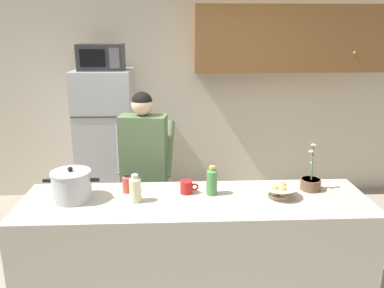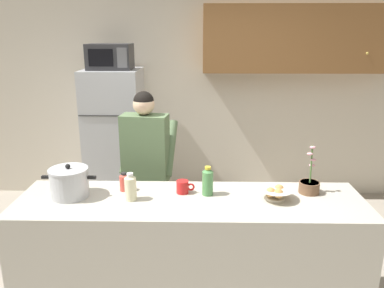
{
  "view_description": "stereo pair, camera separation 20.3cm",
  "coord_description": "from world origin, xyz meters",
  "px_view_note": "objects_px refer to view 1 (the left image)",
  "views": [
    {
      "loc": [
        -0.14,
        -2.52,
        2.08
      ],
      "look_at": [
        0.0,
        0.55,
        1.17
      ],
      "focal_mm": 36.04,
      "sensor_mm": 36.0,
      "label": 1
    },
    {
      "loc": [
        0.06,
        -2.52,
        2.08
      ],
      "look_at": [
        0.0,
        0.55,
        1.17
      ],
      "focal_mm": 36.04,
      "sensor_mm": 36.0,
      "label": 2
    }
  ],
  "objects_px": {
    "bottle_far_corner": "(127,183)",
    "microwave": "(101,57)",
    "bottle_mid_counter": "(135,188)",
    "coffee_mug": "(187,187)",
    "bread_bowl": "(279,191)",
    "refrigerator": "(107,142)",
    "person_near_pot": "(144,159)",
    "cooking_pot": "(72,185)",
    "potted_orchid": "(311,182)",
    "bottle_near_edge": "(212,181)"
  },
  "relations": [
    {
      "from": "coffee_mug",
      "to": "potted_orchid",
      "type": "distance_m",
      "value": 0.93
    },
    {
      "from": "bread_bowl",
      "to": "cooking_pot",
      "type": "bearing_deg",
      "value": 178.94
    },
    {
      "from": "microwave",
      "to": "refrigerator",
      "type": "bearing_deg",
      "value": 90.07
    },
    {
      "from": "bottle_mid_counter",
      "to": "refrigerator",
      "type": "bearing_deg",
      "value": 105.37
    },
    {
      "from": "microwave",
      "to": "bottle_near_edge",
      "type": "relative_size",
      "value": 2.2
    },
    {
      "from": "microwave",
      "to": "cooking_pot",
      "type": "relative_size",
      "value": 1.23
    },
    {
      "from": "refrigerator",
      "to": "bottle_near_edge",
      "type": "xyz_separation_m",
      "value": [
        1.06,
        -1.76,
        0.2
      ]
    },
    {
      "from": "refrigerator",
      "to": "cooking_pot",
      "type": "relative_size",
      "value": 4.24
    },
    {
      "from": "cooking_pot",
      "to": "bottle_near_edge",
      "type": "xyz_separation_m",
      "value": [
        1.0,
        0.05,
        -0.0
      ]
    },
    {
      "from": "cooking_pot",
      "to": "coffee_mug",
      "type": "height_order",
      "value": "cooking_pot"
    },
    {
      "from": "refrigerator",
      "to": "bottle_mid_counter",
      "type": "relative_size",
      "value": 8.22
    },
    {
      "from": "refrigerator",
      "to": "bottle_mid_counter",
      "type": "distance_m",
      "value": 1.94
    },
    {
      "from": "bread_bowl",
      "to": "bottle_near_edge",
      "type": "relative_size",
      "value": 1.16
    },
    {
      "from": "bottle_near_edge",
      "to": "microwave",
      "type": "bearing_deg",
      "value": 121.29
    },
    {
      "from": "bread_bowl",
      "to": "microwave",
      "type": "bearing_deg",
      "value": 130.25
    },
    {
      "from": "bottle_near_edge",
      "to": "potted_orchid",
      "type": "bearing_deg",
      "value": 3.83
    },
    {
      "from": "microwave",
      "to": "bread_bowl",
      "type": "xyz_separation_m",
      "value": [
        1.54,
        -1.82,
        -0.83
      ]
    },
    {
      "from": "bottle_mid_counter",
      "to": "bread_bowl",
      "type": "bearing_deg",
      "value": 1.39
    },
    {
      "from": "person_near_pot",
      "to": "cooking_pot",
      "type": "bearing_deg",
      "value": -123.69
    },
    {
      "from": "cooking_pot",
      "to": "bottle_mid_counter",
      "type": "distance_m",
      "value": 0.45
    },
    {
      "from": "cooking_pot",
      "to": "bottle_near_edge",
      "type": "height_order",
      "value": "cooking_pot"
    },
    {
      "from": "bottle_near_edge",
      "to": "potted_orchid",
      "type": "relative_size",
      "value": 0.6
    },
    {
      "from": "bread_bowl",
      "to": "potted_orchid",
      "type": "bearing_deg",
      "value": 24.87
    },
    {
      "from": "refrigerator",
      "to": "cooking_pot",
      "type": "height_order",
      "value": "refrigerator"
    },
    {
      "from": "refrigerator",
      "to": "bread_bowl",
      "type": "height_order",
      "value": "refrigerator"
    },
    {
      "from": "refrigerator",
      "to": "potted_orchid",
      "type": "xyz_separation_m",
      "value": [
        1.81,
        -1.71,
        0.15
      ]
    },
    {
      "from": "person_near_pot",
      "to": "coffee_mug",
      "type": "bearing_deg",
      "value": -59.77
    },
    {
      "from": "bread_bowl",
      "to": "bottle_near_edge",
      "type": "xyz_separation_m",
      "value": [
        -0.48,
        0.08,
        0.06
      ]
    },
    {
      "from": "person_near_pot",
      "to": "microwave",
      "type": "bearing_deg",
      "value": 115.26
    },
    {
      "from": "coffee_mug",
      "to": "person_near_pot",
      "type": "bearing_deg",
      "value": 120.23
    },
    {
      "from": "microwave",
      "to": "person_near_pot",
      "type": "relative_size",
      "value": 0.3
    },
    {
      "from": "bottle_far_corner",
      "to": "bottle_mid_counter",
      "type": "bearing_deg",
      "value": -64.83
    },
    {
      "from": "bottle_mid_counter",
      "to": "person_near_pot",
      "type": "bearing_deg",
      "value": 89.39
    },
    {
      "from": "bottle_far_corner",
      "to": "microwave",
      "type": "bearing_deg",
      "value": 104.53
    },
    {
      "from": "refrigerator",
      "to": "bottle_mid_counter",
      "type": "height_order",
      "value": "refrigerator"
    },
    {
      "from": "person_near_pot",
      "to": "coffee_mug",
      "type": "xyz_separation_m",
      "value": [
        0.36,
        -0.61,
        -0.01
      ]
    },
    {
      "from": "person_near_pot",
      "to": "bread_bowl",
      "type": "relative_size",
      "value": 6.25
    },
    {
      "from": "coffee_mug",
      "to": "bread_bowl",
      "type": "height_order",
      "value": "bread_bowl"
    },
    {
      "from": "person_near_pot",
      "to": "bottle_mid_counter",
      "type": "bearing_deg",
      "value": -90.61
    },
    {
      "from": "microwave",
      "to": "bottle_mid_counter",
      "type": "xyz_separation_m",
      "value": [
        0.51,
        -1.84,
        -0.78
      ]
    },
    {
      "from": "bread_bowl",
      "to": "bottle_mid_counter",
      "type": "bearing_deg",
      "value": -178.61
    },
    {
      "from": "potted_orchid",
      "to": "bread_bowl",
      "type": "bearing_deg",
      "value": -155.13
    },
    {
      "from": "coffee_mug",
      "to": "potted_orchid",
      "type": "relative_size",
      "value": 0.36
    },
    {
      "from": "person_near_pot",
      "to": "cooking_pot",
      "type": "xyz_separation_m",
      "value": [
        -0.46,
        -0.69,
        0.05
      ]
    },
    {
      "from": "refrigerator",
      "to": "coffee_mug",
      "type": "relative_size",
      "value": 12.66
    },
    {
      "from": "cooking_pot",
      "to": "bottle_near_edge",
      "type": "relative_size",
      "value": 1.79
    },
    {
      "from": "potted_orchid",
      "to": "bottle_near_edge",
      "type": "bearing_deg",
      "value": -176.17
    },
    {
      "from": "microwave",
      "to": "potted_orchid",
      "type": "bearing_deg",
      "value": -43.05
    },
    {
      "from": "microwave",
      "to": "bread_bowl",
      "type": "distance_m",
      "value": 2.52
    },
    {
      "from": "bottle_near_edge",
      "to": "person_near_pot",
      "type": "bearing_deg",
      "value": 130.09
    }
  ]
}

